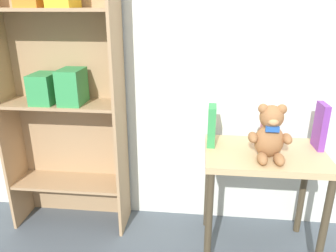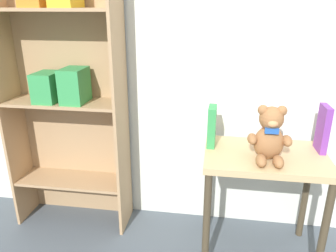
% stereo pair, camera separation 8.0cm
% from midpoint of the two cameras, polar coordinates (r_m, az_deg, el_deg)
% --- Properties ---
extents(wall_back, '(4.80, 0.06, 2.50)m').
position_cam_midpoint_polar(wall_back, '(2.02, 8.59, 15.62)').
color(wall_back, silver).
rests_on(wall_back, ground_plane).
extents(bookshelf_side, '(0.74, 0.27, 1.69)m').
position_cam_midpoint_polar(bookshelf_side, '(2.12, -18.97, 6.56)').
color(bookshelf_side, tan).
rests_on(bookshelf_side, ground_plane).
extents(display_table, '(0.66, 0.45, 0.65)m').
position_cam_midpoint_polar(display_table, '(1.92, 15.15, -7.26)').
color(display_table, tan).
rests_on(display_table, ground_plane).
extents(teddy_bear, '(0.22, 0.20, 0.29)m').
position_cam_midpoint_polar(teddy_bear, '(1.76, 16.11, -1.36)').
color(teddy_bear, '#99663D').
rests_on(teddy_bear, display_table).
extents(book_standing_green, '(0.05, 0.12, 0.23)m').
position_cam_midpoint_polar(book_standing_green, '(1.87, 6.39, 0.07)').
color(book_standing_green, '#33934C').
rests_on(book_standing_green, display_table).
extents(book_standing_pink, '(0.04, 0.12, 0.19)m').
position_cam_midpoint_polar(book_standing_pink, '(1.91, 15.36, -0.69)').
color(book_standing_pink, '#D17093').
rests_on(book_standing_pink, display_table).
extents(book_standing_purple, '(0.04, 0.13, 0.26)m').
position_cam_midpoint_polar(book_standing_purple, '(1.97, 23.97, -0.05)').
color(book_standing_purple, purple).
rests_on(book_standing_purple, display_table).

